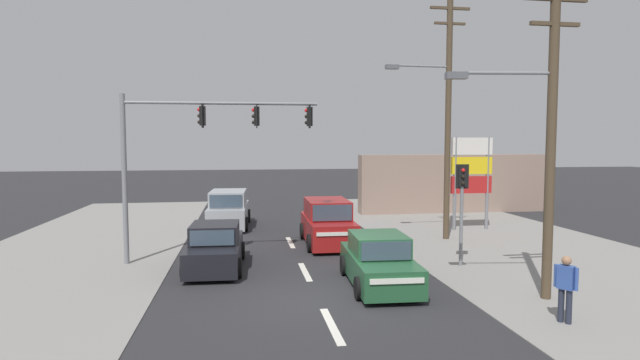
# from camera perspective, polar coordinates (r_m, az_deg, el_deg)

# --- Properties ---
(ground_plane) EXTENTS (140.00, 140.00, 0.00)m
(ground_plane) POSITION_cam_1_polar(r_m,az_deg,el_deg) (14.06, -0.14, -13.49)
(ground_plane) COLOR #28282B
(lane_dash_near) EXTENTS (0.20, 2.40, 0.01)m
(lane_dash_near) POSITION_cam_1_polar(r_m,az_deg,el_deg) (12.19, 1.36, -16.28)
(lane_dash_near) COLOR silver
(lane_dash_near) RESTS_ON ground
(lane_dash_mid) EXTENTS (0.20, 2.40, 0.01)m
(lane_dash_mid) POSITION_cam_1_polar(r_m,az_deg,el_deg) (16.91, -1.73, -10.43)
(lane_dash_mid) COLOR silver
(lane_dash_mid) RESTS_ON ground
(lane_dash_far) EXTENTS (0.20, 2.40, 0.01)m
(lane_dash_far) POSITION_cam_1_polar(r_m,az_deg,el_deg) (21.76, -3.41, -7.14)
(lane_dash_far) COLOR silver
(lane_dash_far) RESTS_ON ground
(kerb_right_verge) EXTENTS (10.00, 44.00, 0.02)m
(kerb_right_verge) POSITION_cam_1_polar(r_m,az_deg,el_deg) (19.30, 26.62, -9.01)
(kerb_right_verge) COLOR gray
(kerb_right_verge) RESTS_ON ground
(kerb_left_verge) EXTENTS (8.00, 40.00, 0.02)m
(kerb_left_verge) POSITION_cam_1_polar(r_m,az_deg,el_deg) (18.89, -29.07, -9.38)
(kerb_left_verge) COLOR gray
(kerb_left_verge) RESTS_ON ground
(utility_pole_foreground_right) EXTENTS (3.77, 0.64, 8.52)m
(utility_pole_foreground_right) POSITION_cam_1_polar(r_m,az_deg,el_deg) (14.74, 24.40, 5.15)
(utility_pole_foreground_right) COLOR #4C3D2B
(utility_pole_foreground_right) RESTS_ON ground
(utility_pole_midground_right) EXTENTS (3.78, 0.33, 10.58)m
(utility_pole_midground_right) POSITION_cam_1_polar(r_m,az_deg,el_deg) (22.77, 14.15, 7.55)
(utility_pole_midground_right) COLOR #4C3D2B
(utility_pole_midground_right) RESTS_ON ground
(traffic_signal_mast) EXTENTS (6.89, 0.59, 6.00)m
(traffic_signal_mast) POSITION_cam_1_polar(r_m,az_deg,el_deg) (18.27, -14.29, 4.32)
(traffic_signal_mast) COLOR slate
(traffic_signal_mast) RESTS_ON ground
(pedestal_signal_right_kerb) EXTENTS (0.44, 0.31, 3.56)m
(pedestal_signal_right_kerb) POSITION_cam_1_polar(r_m,az_deg,el_deg) (17.91, 15.91, -1.92)
(pedestal_signal_right_kerb) COLOR slate
(pedestal_signal_right_kerb) RESTS_ON ground
(shopping_plaza_sign) EXTENTS (2.10, 0.16, 4.60)m
(shopping_plaza_sign) POSITION_cam_1_polar(r_m,az_deg,el_deg) (25.62, 16.92, 1.11)
(shopping_plaza_sign) COLOR slate
(shopping_plaza_sign) RESTS_ON ground
(shopfront_wall_far) EXTENTS (12.00, 1.00, 3.60)m
(shopfront_wall_far) POSITION_cam_1_polar(r_m,az_deg,el_deg) (32.12, 15.04, -0.38)
(shopfront_wall_far) COLOR gray
(shopfront_wall_far) RESTS_ON ground
(suv_kerbside_parked) EXTENTS (2.13, 4.57, 1.90)m
(suv_kerbside_parked) POSITION_cam_1_polar(r_m,az_deg,el_deg) (21.22, 0.87, -5.00)
(suv_kerbside_parked) COLOR maroon
(suv_kerbside_parked) RESTS_ON ground
(sedan_receding_far) EXTENTS (2.02, 4.30, 1.56)m
(sedan_receding_far) POSITION_cam_1_polar(r_m,az_deg,el_deg) (17.55, -11.88, -7.63)
(sedan_receding_far) COLOR black
(sedan_receding_far) RESTS_ON ground
(suv_crossing_left) EXTENTS (2.26, 4.63, 1.90)m
(suv_crossing_left) POSITION_cam_1_polar(r_m,az_deg,el_deg) (25.93, -10.40, -3.40)
(suv_crossing_left) COLOR #A3A8AD
(suv_crossing_left) RESTS_ON ground
(sedan_oncoming_mid) EXTENTS (2.05, 4.31, 1.56)m
(sedan_oncoming_mid) POSITION_cam_1_polar(r_m,az_deg,el_deg) (15.30, 6.72, -9.33)
(sedan_oncoming_mid) COLOR #235633
(sedan_oncoming_mid) RESTS_ON ground
(pedestrian_at_kerb) EXTENTS (0.38, 0.48, 1.63)m
(pedestrian_at_kerb) POSITION_cam_1_polar(r_m,az_deg,el_deg) (13.35, 26.27, -10.75)
(pedestrian_at_kerb) COLOR #232838
(pedestrian_at_kerb) RESTS_ON ground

